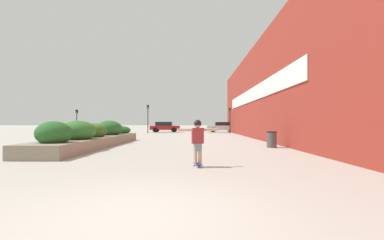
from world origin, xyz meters
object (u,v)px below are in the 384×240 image
(car_center_left, at_px, (165,127))
(car_center_right, at_px, (223,127))
(traffic_light_right, at_px, (230,116))
(car_leftmost, at_px, (284,127))
(traffic_light_left, at_px, (148,114))
(skateboarder, at_px, (198,137))
(trash_bin, at_px, (272,139))
(skateboard, at_px, (198,165))
(traffic_light_far_left, at_px, (77,117))

(car_center_left, bearing_deg, car_center_right, 89.89)
(traffic_light_right, bearing_deg, car_leftmost, 38.37)
(traffic_light_left, distance_m, traffic_light_right, 10.88)
(car_center_right, relative_size, traffic_light_left, 1.24)
(skateboarder, distance_m, trash_bin, 7.62)
(skateboarder, distance_m, car_center_left, 30.81)
(trash_bin, distance_m, car_leftmost, 29.15)
(trash_bin, relative_size, traffic_light_right, 0.27)
(skateboard, relative_size, car_leftmost, 0.13)
(car_leftmost, bearing_deg, car_center_left, 99.68)
(car_center_left, distance_m, traffic_light_far_left, 12.24)
(car_center_left, height_order, traffic_light_far_left, traffic_light_far_left)
(skateboarder, bearing_deg, car_center_left, 84.38)
(car_leftmost, distance_m, traffic_light_left, 22.20)
(skateboard, relative_size, car_center_left, 0.13)
(car_leftmost, relative_size, traffic_light_left, 1.21)
(car_center_left, xyz_separation_m, traffic_light_right, (9.19, -4.49, 1.51))
(car_center_left, xyz_separation_m, traffic_light_left, (-1.68, -4.77, 1.72))
(skateboarder, xyz_separation_m, car_center_left, (-4.67, 30.46, -0.11))
(traffic_light_left, bearing_deg, trash_bin, -61.39)
(car_leftmost, distance_m, car_center_left, 19.23)
(trash_bin, height_order, car_center_left, car_center_left)
(traffic_light_far_left, bearing_deg, trash_bin, -44.43)
(skateboard, bearing_deg, skateboarder, 0.00)
(trash_bin, height_order, traffic_light_far_left, traffic_light_far_left)
(car_leftmost, xyz_separation_m, traffic_light_left, (-20.63, -8.00, 1.75))
(car_leftmost, height_order, traffic_light_right, traffic_light_right)
(car_leftmost, height_order, traffic_light_left, traffic_light_left)
(skateboarder, bearing_deg, traffic_light_left, 89.55)
(traffic_light_far_left, bearing_deg, car_center_left, 20.36)
(car_center_right, bearing_deg, skateboarder, 172.43)
(car_leftmost, distance_m, traffic_light_right, 12.54)
(skateboard, height_order, skateboarder, skateboarder)
(skateboarder, xyz_separation_m, car_leftmost, (14.28, 33.69, -0.14))
(skateboarder, bearing_deg, car_center_right, 68.10)
(skateboard, xyz_separation_m, car_center_right, (4.04, 30.44, 0.73))
(car_center_right, xyz_separation_m, traffic_light_far_left, (-20.12, -4.22, 1.39))
(traffic_light_left, bearing_deg, traffic_light_far_left, 176.87)
(skateboarder, xyz_separation_m, trash_bin, (4.21, 6.34, -0.48))
(car_leftmost, distance_m, car_center_right, 10.74)
(skateboarder, relative_size, car_leftmost, 0.30)
(skateboard, xyz_separation_m, car_leftmost, (14.28, 33.69, 0.73))
(car_center_left, distance_m, traffic_light_left, 5.34)
(skateboard, bearing_deg, traffic_light_right, 65.78)
(skateboard, xyz_separation_m, car_center_left, (-4.67, 30.46, 0.75))
(traffic_light_far_left, bearing_deg, traffic_light_right, -0.72)
(traffic_light_left, xyz_separation_m, traffic_light_far_left, (-9.72, 0.53, -0.36))
(skateboard, xyz_separation_m, traffic_light_far_left, (-16.07, 26.22, 2.12))
(skateboard, height_order, car_leftmost, car_leftmost)
(trash_bin, xyz_separation_m, traffic_light_left, (-10.56, 19.35, 2.09))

